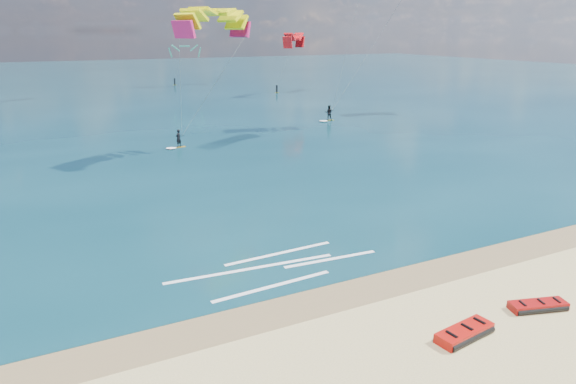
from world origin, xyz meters
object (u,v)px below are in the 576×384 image
object	(u,v)px
packed_kite_mid	(537,309)
packed_kite_left	(464,337)
kitesurfer_far	(355,44)
kitesurfer_main	(196,71)

from	to	relation	value
packed_kite_mid	packed_kite_left	bearing A→B (deg)	-161.28
packed_kite_left	kitesurfer_far	distance (m)	47.83
packed_kite_mid	kitesurfer_far	distance (m)	45.88
packed_kite_left	kitesurfer_far	xyz separation A→B (m)	(22.13, 41.33, 9.51)
packed_kite_left	packed_kite_mid	size ratio (longest dim) A/B	1.05
packed_kite_left	packed_kite_mid	distance (m)	4.25
packed_kite_left	kitesurfer_main	world-z (taller)	kitesurfer_main
kitesurfer_far	packed_kite_mid	bearing A→B (deg)	-118.51
packed_kite_mid	kitesurfer_far	xyz separation A→B (m)	(17.88, 41.16, 9.51)
packed_kite_left	kitesurfer_main	xyz separation A→B (m)	(0.39, 34.56, 7.54)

